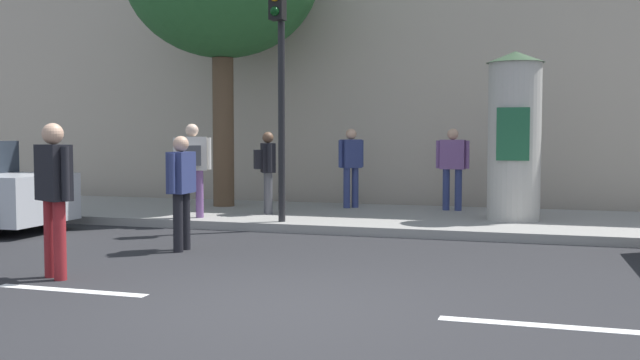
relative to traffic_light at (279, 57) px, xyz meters
The scene contains 12 objects.
ground_plane 6.35m from the traffic_light, 69.02° to the right, with size 80.00×80.00×0.00m, color #232326.
sidewalk_curb 3.94m from the traffic_light, 41.22° to the left, with size 36.00×4.00×0.15m, color gray.
lane_markings 6.35m from the traffic_light, 69.02° to the right, with size 25.80×0.16×0.01m.
building_backdrop 7.23m from the traffic_light, 73.45° to the left, with size 36.00×5.00×9.14m, color #B7A893.
traffic_light is the anchor object (origin of this frame).
poster_column 4.32m from the traffic_light, 22.19° to the left, with size 1.00×1.00×2.95m.
pedestrian_in_dark_shirt 5.19m from the traffic_light, 101.50° to the right, with size 0.60×0.44×1.78m.
pedestrian_with_backpack 3.22m from the traffic_light, 102.77° to the right, with size 0.26×0.66×1.63m.
pedestrian_with_bag 2.36m from the traffic_light, 120.52° to the left, with size 0.50×0.53×1.56m.
pedestrian_in_red_top 4.30m from the traffic_light, 48.69° to the left, with size 0.66×0.25×1.63m.
pedestrian_near_pole 3.43m from the traffic_light, 79.90° to the left, with size 0.45×0.45×1.63m.
pedestrian_in_light_jacket 2.50m from the traffic_light, behind, with size 0.60×0.53×1.70m.
Camera 1 is at (2.46, -6.58, 1.65)m, focal length 41.51 mm.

